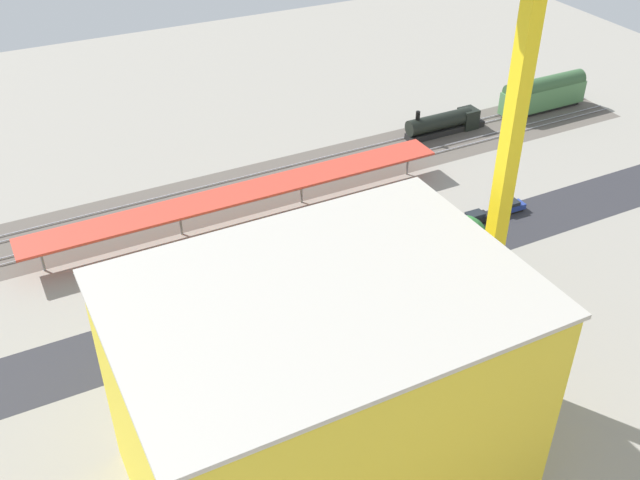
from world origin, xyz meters
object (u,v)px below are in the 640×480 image
Objects in this scene: construction_building at (322,394)px; box_truck_0 at (313,329)px; locomotive at (446,123)px; traffic_light at (165,329)px; tower_crane at (531,166)px; street_tree_1 at (203,311)px; parked_car_1 at (474,218)px; parked_car_3 at (393,243)px; parked_car_2 at (430,228)px; street_tree_0 at (464,239)px; platform_canopy_near at (242,193)px; street_tree_2 at (212,312)px; passenger_coach at (543,93)px; parked_car_0 at (509,207)px.

construction_building is 3.15× the size of box_truck_0.
locomotive is 65.60m from traffic_light.
tower_crane is 5.17× the size of street_tree_1.
parked_car_3 reaches higher than parked_car_1.
parked_car_2 is 0.45× the size of box_truck_0.
street_tree_0 reaches higher than parked_car_3.
box_truck_0 is at bearing 166.95° from traffic_light.
platform_canopy_near is 6.01× the size of box_truck_0.
street_tree_2 is (51.61, 32.38, 2.98)m from locomotive.
box_truck_0 is 15.66m from traffic_light.
tower_crane reaches higher than box_truck_0.
locomotive is 1.81× the size of street_tree_1.
parked_car_1 is (-27.51, 14.91, -3.21)m from platform_canopy_near.
box_truck_0 is (14.37, -12.86, -22.69)m from tower_crane.
street_tree_1 is (13.19, 23.09, 1.70)m from platform_canopy_near.
traffic_light is at bearing 10.33° from parked_car_1.
street_tree_2 is (12.08, 22.68, 0.86)m from platform_canopy_near.
traffic_light reaches higher than box_truck_0.
box_truck_0 is at bearing 40.94° from locomotive.
parked_car_2 is 0.14× the size of construction_building.
passenger_coach is at bearing -156.91° from traffic_light.
parked_car_2 is (6.74, -0.63, 0.03)m from parked_car_1.
box_truck_0 is 1.30× the size of street_tree_2.
street_tree_1 is (72.81, 32.80, 2.34)m from passenger_coach.
tower_crane is 5.91× the size of traffic_light.
parked_car_3 is at bearing 133.90° from platform_canopy_near.
traffic_light is at bearing -69.11° from construction_building.
box_truck_0 is (16.84, 11.38, 0.87)m from parked_car_3.
street_tree_1 is 1.45m from street_tree_2.
box_truck_0 is at bearing 18.30° from parked_car_0.
parked_car_1 is 40.55m from street_tree_2.
street_tree_0 is (20.13, 32.85, 3.03)m from locomotive.
locomotive is 55.31m from box_truck_0.
locomotive is at bearing -135.08° from parked_car_3.
construction_building is (9.27, 42.79, 6.30)m from platform_canopy_near.
parked_car_0 is 0.56× the size of street_tree_1.
parked_car_0 is at bearing -149.09° from street_tree_0.
passenger_coach is 71.72m from box_truck_0.
passenger_coach is 2.23× the size of street_tree_2.
street_tree_2 is (32.86, 8.40, 4.03)m from parked_car_2.
parked_car_3 is 0.42× the size of box_truck_0.
passenger_coach reaches higher than parked_car_1.
street_tree_1 is at bearing 14.55° from parked_car_2.
parked_car_3 is at bearing -164.26° from street_tree_2.
parked_car_3 is 10.15m from street_tree_0.
street_tree_0 is at bearing 45.44° from parked_car_1.
platform_canopy_near is at bearing -103.31° from construction_building.
street_tree_0 reaches higher than street_tree_2.
locomotive is at bearing -119.17° from tower_crane.
street_tree_0 is 31.49m from street_tree_2.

